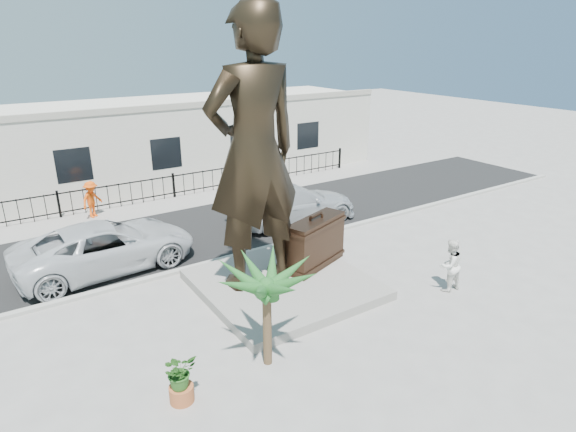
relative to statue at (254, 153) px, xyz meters
name	(u,v)px	position (x,y,z in m)	size (l,w,h in m)	color
ground	(323,303)	(1.26, -1.95, -4.59)	(100.00, 100.00, 0.00)	#9E9991
street	(214,225)	(1.26, 6.05, -4.58)	(40.00, 7.00, 0.01)	black
curb	(253,252)	(1.26, 2.55, -4.53)	(40.00, 0.25, 0.12)	#A5A399
far_sidewalk	(180,201)	(1.26, 10.05, -4.58)	(40.00, 2.50, 0.02)	#9E9991
plinth	(284,284)	(0.76, -0.45, -4.44)	(5.20, 5.20, 0.30)	gray
fence	(174,186)	(1.26, 10.85, -3.99)	(22.00, 0.10, 1.20)	black
building	(145,142)	(1.26, 15.05, -2.39)	(28.00, 7.00, 4.40)	silver
statue	(254,153)	(0.00, 0.00, 0.00)	(3.13, 2.05, 8.57)	black
suitcase	(316,242)	(2.30, -0.12, -3.42)	(2.47, 0.79, 1.74)	#322015
tourist	(450,265)	(5.22, -3.48, -3.70)	(0.86, 0.67, 1.77)	white
car_white	(106,246)	(-3.71, 4.22, -3.72)	(2.86, 6.19, 1.72)	silver
car_silver	(293,204)	(4.47, 4.50, -3.73)	(2.37, 5.82, 1.69)	#B9BBBE
worker	(92,199)	(-2.93, 10.06, -3.72)	(1.10, 0.63, 1.70)	#FD540D
palm_tree	(268,362)	(-1.69, -3.52, -4.59)	(1.80, 1.80, 3.20)	#1F5620
planter	(182,394)	(-4.04, -3.63, -4.39)	(0.56, 0.56, 0.40)	#AD582E
shrub	(180,371)	(-4.04, -3.63, -3.77)	(0.75, 0.65, 0.83)	#2A5D1E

